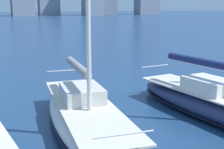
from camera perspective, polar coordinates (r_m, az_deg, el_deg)
sailboat_navy at (r=13.44m, az=18.73°, el=-5.00°), size 3.61×9.52×11.11m
sailboat_grey at (r=11.57m, az=-4.94°, el=-7.19°), size 2.97×9.01×11.09m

